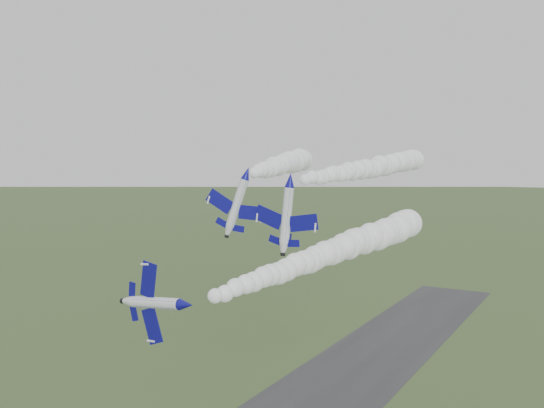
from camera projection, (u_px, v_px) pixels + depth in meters
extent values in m
cylinder|color=white|center=(186.00, 305.00, 67.58)|extent=(2.12, 7.71, 1.48)
cone|color=navy|center=(155.00, 314.00, 63.64)|extent=(1.64, 2.11, 1.48)
cone|color=white|center=(213.00, 297.00, 71.37)|extent=(1.61, 1.75, 1.48)
cylinder|color=black|center=(218.00, 296.00, 72.12)|extent=(0.79, 0.61, 0.75)
ellipsoid|color=black|center=(177.00, 309.00, 65.68)|extent=(1.20, 2.68, 0.99)
cube|color=navy|center=(188.00, 280.00, 68.19)|extent=(0.69, 2.21, 4.16)
cube|color=navy|center=(192.00, 327.00, 68.32)|extent=(0.69, 2.21, 4.16)
cube|color=navy|center=(207.00, 286.00, 70.67)|extent=(0.34, 1.01, 1.81)
cube|color=navy|center=(209.00, 311.00, 70.74)|extent=(0.34, 1.01, 1.81)
cube|color=navy|center=(215.00, 299.00, 69.85)|extent=(2.11, 1.61, 0.29)
cylinder|color=white|center=(247.00, 173.00, 92.13)|extent=(3.88, 7.67, 1.70)
cone|color=navy|center=(239.00, 174.00, 87.51)|extent=(2.21, 2.39, 1.70)
cone|color=white|center=(254.00, 173.00, 96.57)|extent=(2.10, 2.05, 1.70)
cylinder|color=black|center=(255.00, 173.00, 97.45)|extent=(0.98, 0.77, 0.86)
ellipsoid|color=black|center=(245.00, 170.00, 90.18)|extent=(1.85, 2.80, 1.13)
cube|color=navy|center=(232.00, 168.00, 93.31)|extent=(4.41, 3.23, 1.42)
cube|color=navy|center=(264.00, 180.00, 92.38)|extent=(4.41, 3.23, 1.42)
cube|color=navy|center=(244.00, 170.00, 96.04)|extent=(1.94, 1.46, 0.65)
cube|color=navy|center=(261.00, 176.00, 95.54)|extent=(1.94, 1.46, 0.65)
cube|color=navy|center=(255.00, 166.00, 95.42)|extent=(1.12, 1.58, 1.90)
cylinder|color=white|center=(290.00, 180.00, 89.17)|extent=(1.88, 8.22, 1.60)
cone|color=navy|center=(274.00, 181.00, 84.62)|extent=(1.68, 2.19, 1.60)
cone|color=white|center=(304.00, 179.00, 93.55)|extent=(1.66, 1.80, 1.60)
cylinder|color=black|center=(307.00, 179.00, 94.41)|extent=(0.83, 0.61, 0.81)
ellipsoid|color=black|center=(284.00, 177.00, 87.25)|extent=(1.16, 2.83, 1.07)
cube|color=navy|center=(275.00, 179.00, 91.20)|extent=(4.54, 2.48, 0.61)
cube|color=navy|center=(310.00, 184.00, 88.55)|extent=(4.54, 2.48, 0.61)
cube|color=navy|center=(293.00, 178.00, 93.48)|extent=(1.98, 1.14, 0.30)
cube|color=navy|center=(311.00, 181.00, 92.07)|extent=(1.98, 1.14, 0.30)
cube|color=navy|center=(302.00, 171.00, 92.41)|extent=(0.39, 1.57, 2.14)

